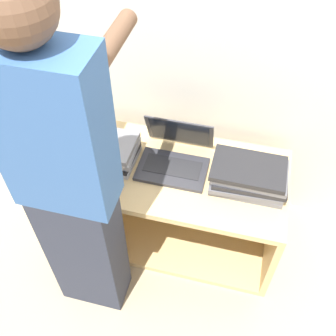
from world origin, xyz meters
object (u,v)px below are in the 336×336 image
Objects in this scene: laptop_stack_left at (101,149)px; person at (70,187)px; laptop_open at (175,157)px; laptop_stack_right at (249,176)px.

laptop_stack_left is 0.22× the size of person.
laptop_open is 0.21× the size of person.
laptop_open is 0.40m from laptop_stack_right.
laptop_open is 0.68m from person.
laptop_open is 0.94× the size of laptop_stack_right.
laptop_stack_right is 0.22× the size of person.
laptop_stack_left is 0.99× the size of laptop_stack_right.
laptop_stack_left is (-0.39, -0.05, 0.02)m from laptop_open.
laptop_open reaches higher than laptop_stack_right.
person is (-0.32, -0.53, 0.28)m from laptop_open.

